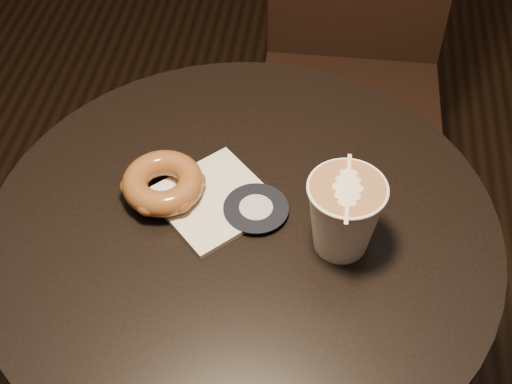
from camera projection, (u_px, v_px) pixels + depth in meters
The scene contains 5 objects.
cafe_table at pixel (244, 304), 1.11m from camera, with size 0.70×0.70×0.75m.
chair at pixel (355, 43), 1.54m from camera, with size 0.40×0.40×1.00m.
pastry_bag at pixel (214, 200), 0.99m from camera, with size 0.14×0.14×0.01m, color silver.
doughnut at pixel (163, 183), 0.98m from camera, with size 0.11×0.11×0.04m, color brown.
latte_cup at pixel (344, 216), 0.90m from camera, with size 0.10×0.10×0.11m, color white, non-canonical shape.
Camera 1 is at (0.09, -0.60, 1.50)m, focal length 50.00 mm.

